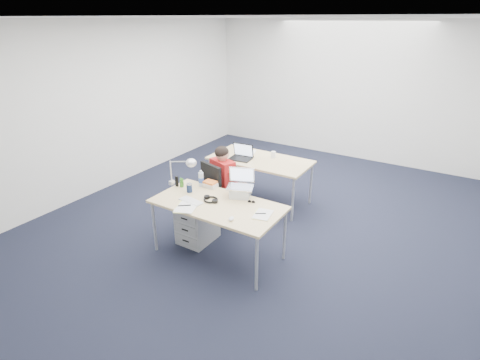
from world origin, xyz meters
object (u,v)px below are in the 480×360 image
Objects in this scene: seated_person at (230,184)px; desk_near at (218,207)px; far_cup at (273,155)px; desk_lamp at (179,171)px; bear_figurine at (182,182)px; office_chair at (222,206)px; desk_far at (260,162)px; can_koozie at (189,188)px; drawer_pedestal_near at (198,222)px; headphones at (211,199)px; computer_mouse at (231,219)px; sunglasses at (251,202)px; dark_laptop at (240,152)px; book_stack at (210,184)px; cordless_phone at (177,181)px; wireless_keyboard at (191,201)px; silver_laptop at (240,184)px; water_bottle at (201,178)px; drawer_pedestal_far at (235,181)px.

desk_near is at bearing -45.76° from seated_person.
desk_lamp is at bearing -108.19° from far_cup.
office_chair is at bearing 44.43° from bear_figurine.
desk_far is 1.57m from can_koozie.
far_cup is at bearing 80.82° from drawer_pedestal_near.
headphones is at bearing -88.40° from far_cup.
computer_mouse reaches higher than sunglasses.
bear_figurine is 1.23× the size of far_cup.
dark_laptop is at bearing 123.06° from headphones.
desk_far is 9.10× the size of book_stack.
book_stack is (0.05, -0.33, 0.49)m from office_chair.
cordless_phone is at bearing -103.88° from dark_laptop.
computer_mouse is 0.65× the size of cordless_phone.
dark_laptop is (-0.28, 1.59, 0.12)m from wireless_keyboard.
wireless_keyboard is at bearing -66.25° from office_chair.
far_cup is at bearing 98.76° from seated_person.
far_cup reaches higher than book_stack.
office_chair is 10.64× the size of computer_mouse.
sunglasses is (1.02, 0.08, -0.05)m from bear_figurine.
silver_laptop reaches higher than bear_figurine.
far_cup is (0.52, 1.65, -0.01)m from bear_figurine.
headphones is (-0.48, 0.27, 0.00)m from computer_mouse.
can_koozie is at bearing -137.39° from drawer_pedestal_near.
dark_laptop reaches higher than bear_figurine.
desk_far is 15.17× the size of far_cup.
headphones is at bearing -38.27° from water_bottle.
water_bottle reaches higher than sunglasses.
desk_lamp reaches higher than office_chair.
book_stack is at bearing 63.73° from can_koozie.
computer_mouse is at bearing -1.62° from wireless_keyboard.
bear_figurine is (-1.05, 0.40, 0.05)m from computer_mouse.
far_cup reaches higher than computer_mouse.
desk_near is 0.71m from bear_figurine.
cordless_phone is (-0.07, -0.02, 0.01)m from bear_figurine.
silver_laptop is at bearing 67.58° from desk_near.
seated_person is 9.93× the size of can_koozie.
silver_laptop is at bearing 96.56° from computer_mouse.
silver_laptop is 1.95× the size of book_stack.
water_bottle is at bearing 158.42° from silver_laptop.
headphones is 1.78× the size of bear_figurine.
can_koozie is 0.26m from cordless_phone.
headphones is at bearing -152.03° from silver_laptop.
silver_laptop is 0.86m from desk_lamp.
silver_laptop is 2.42× the size of cordless_phone.
seated_person is 0.60m from water_bottle.
book_stack is (0.01, -0.49, 0.18)m from seated_person.
drawer_pedestal_far is 0.61m from dark_laptop.
drawer_pedestal_far is 2.17m from computer_mouse.
cordless_phone is (-1.11, 0.38, 0.05)m from computer_mouse.
cordless_phone reaches higher than drawer_pedestal_near.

